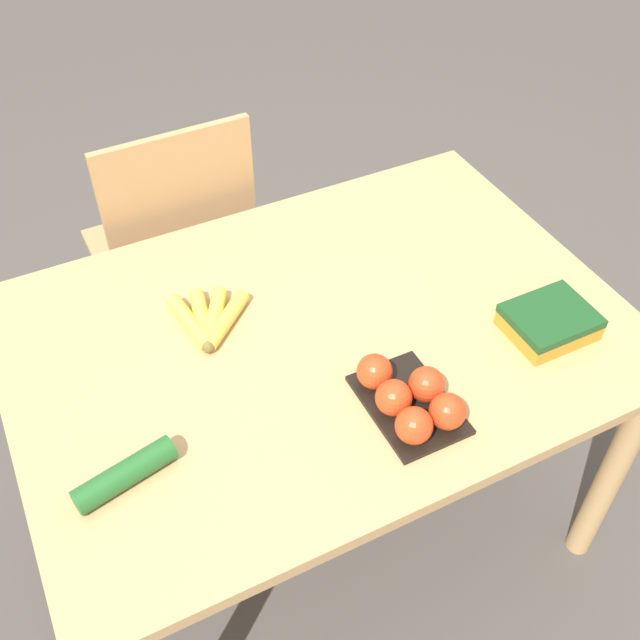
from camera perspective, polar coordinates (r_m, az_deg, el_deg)
The scene contains 7 objects.
ground_plane at distance 2.13m, azimuth 0.00°, elevation -14.50°, with size 12.00×12.00×0.00m, color #4C4742.
dining_table at distance 1.62m, azimuth 0.00°, elevation -3.17°, with size 1.26×0.90×0.72m.
chair at distance 2.14m, azimuth -10.79°, elevation 4.91°, with size 0.43×0.41×0.93m.
banana_bunch at distance 1.56m, azimuth -8.50°, elevation -0.06°, with size 0.16×0.17×0.03m.
tomato_pack at distance 1.39m, azimuth 6.91°, elevation -5.98°, with size 0.15×0.22×0.08m.
carrot_bag at distance 1.60m, azimuth 17.10°, elevation -0.02°, with size 0.17×0.14×0.05m.
cucumber_near at distance 1.34m, azimuth -14.63°, elevation -11.30°, with size 0.19×0.09×0.05m.
Camera 1 is at (-0.48, -0.97, 1.83)m, focal length 42.00 mm.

